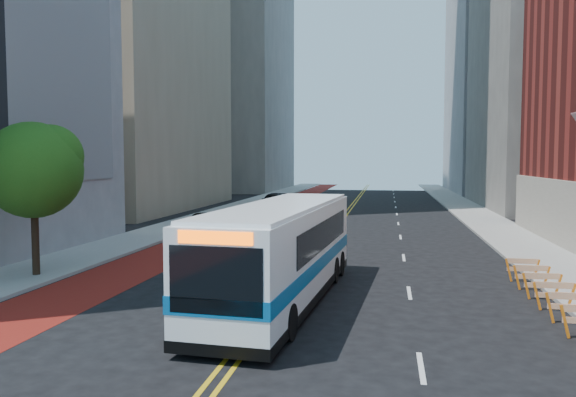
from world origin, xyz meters
The scene contains 15 objects.
ground centered at (0.00, 0.00, 0.00)m, with size 160.00×160.00×0.00m, color black.
sidewalk_left centered at (-12.00, 30.00, 0.07)m, with size 4.00×140.00×0.15m, color gray.
sidewalk_right centered at (12.00, 30.00, 0.07)m, with size 4.00×140.00×0.15m, color gray.
bus_lane_paint centered at (-8.10, 30.00, 0.00)m, with size 3.60×140.00×0.01m, color maroon.
center_line_inner centered at (-0.18, 30.00, 0.00)m, with size 0.14×140.00×0.01m, color gold.
center_line_outer centered at (0.18, 30.00, 0.00)m, with size 0.14×140.00×0.01m, color gold.
lane_dashes centered at (4.80, 38.00, 0.01)m, with size 0.14×98.20×0.01m.
midrise_right_near centered at (23.00, 48.00, 20.00)m, with size 18.00×26.00×40.00m, color slate.
midrise_right_far centered at (24.00, 78.00, 27.50)m, with size 20.00×28.00×55.00m, color gray.
construction_barriers centered at (9.60, 3.42, 0.68)m, with size 1.42×10.91×1.00m.
street_tree centered at (-11.24, 6.04, 4.91)m, with size 4.20×4.20×6.70m.
transit_bus centered at (0.17, 3.86, 1.88)m, with size 3.79×13.29×3.61m.
car_a centered at (-9.21, 22.05, 0.73)m, with size 1.73×4.31×1.47m, color black.
car_b centered at (-3.09, 33.02, 0.76)m, with size 1.61×4.61×1.52m, color black.
car_c centered at (-8.01, 41.78, 0.78)m, with size 2.18×5.35×1.55m, color black.
Camera 1 is at (3.92, -16.10, 5.21)m, focal length 35.00 mm.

